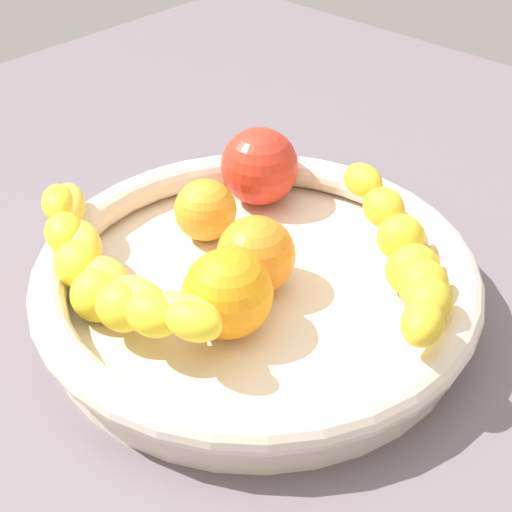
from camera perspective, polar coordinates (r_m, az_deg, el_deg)
name	(u,v)px	position (r cm, az deg, el deg)	size (l,w,h in cm)	color
kitchen_counter	(256,320)	(61.42, 0.00, -4.93)	(120.00, 120.00, 3.00)	#635961
fruit_bowl	(256,281)	(58.79, 0.00, -1.96)	(35.15, 35.15, 5.01)	beige
banana_draped_left	(110,270)	(56.92, -11.18, -1.08)	(8.18, 22.99, 5.38)	yellow
banana_draped_right	(104,278)	(55.75, -11.61, -1.68)	(7.88, 23.43, 6.00)	yellow
banana_arching_top	(406,256)	(57.51, 11.49, -0.03)	(15.57, 17.69, 6.45)	yellow
orange_front	(205,210)	(63.30, -3.93, 3.56)	(5.36, 5.36, 5.36)	orange
orange_mid_left	(256,254)	(57.23, 0.02, 0.12)	(6.20, 6.20, 6.20)	orange
orange_mid_right	(228,294)	(53.20, -2.19, -2.92)	(6.63, 6.63, 6.63)	orange
tomato_red	(259,166)	(67.71, 0.27, 6.92)	(7.11, 7.11, 7.11)	red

